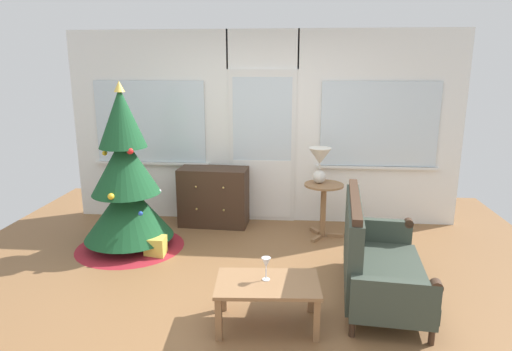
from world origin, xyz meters
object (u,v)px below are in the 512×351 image
(gift_box, at_px, (156,246))
(settee_sofa, at_px, (373,259))
(coffee_table, at_px, (268,288))
(dresser_cabinet, at_px, (214,197))
(side_table, at_px, (323,199))
(christmas_tree, at_px, (126,189))
(wine_glass, at_px, (266,264))
(table_lamp, at_px, (320,161))

(gift_box, bearing_deg, settee_sofa, -17.43)
(settee_sofa, distance_m, coffee_table, 1.09)
(dresser_cabinet, distance_m, side_table, 1.47)
(settee_sofa, bearing_deg, christmas_tree, 160.64)
(dresser_cabinet, relative_size, wine_glass, 4.71)
(coffee_table, distance_m, wine_glass, 0.20)
(table_lamp, distance_m, coffee_table, 2.22)
(table_lamp, bearing_deg, gift_box, -156.64)
(christmas_tree, bearing_deg, table_lamp, 14.58)
(christmas_tree, bearing_deg, side_table, 13.27)
(dresser_cabinet, bearing_deg, settee_sofa, -44.80)
(settee_sofa, height_order, wine_glass, settee_sofa)
(dresser_cabinet, bearing_deg, christmas_tree, -134.86)
(settee_sofa, height_order, gift_box, settee_sofa)
(christmas_tree, distance_m, table_lamp, 2.32)
(coffee_table, bearing_deg, dresser_cabinet, 110.37)
(settee_sofa, xyz_separation_m, coffee_table, (-0.93, -0.56, -0.05))
(settee_sofa, height_order, coffee_table, settee_sofa)
(coffee_table, bearing_deg, wine_glass, 112.28)
(side_table, relative_size, table_lamp, 1.55)
(side_table, height_order, wine_glass, side_table)
(settee_sofa, height_order, table_lamp, table_lamp)
(settee_sofa, relative_size, wine_glass, 7.88)
(christmas_tree, xyz_separation_m, dresser_cabinet, (0.85, 0.86, -0.32))
(table_lamp, height_order, coffee_table, table_lamp)
(wine_glass, bearing_deg, dresser_cabinet, 110.33)
(gift_box, bearing_deg, side_table, 21.67)
(christmas_tree, xyz_separation_m, table_lamp, (2.23, 0.58, 0.26))
(christmas_tree, bearing_deg, coffee_table, -40.82)
(settee_sofa, relative_size, table_lamp, 3.49)
(christmas_tree, xyz_separation_m, side_table, (2.29, 0.54, -0.22))
(settee_sofa, distance_m, gift_box, 2.40)
(gift_box, bearing_deg, table_lamp, 23.36)
(wine_glass, bearing_deg, gift_box, 137.17)
(dresser_cabinet, relative_size, gift_box, 4.16)
(side_table, relative_size, gift_box, 3.09)
(christmas_tree, height_order, dresser_cabinet, christmas_tree)
(table_lamp, height_order, wine_glass, table_lamp)
(dresser_cabinet, distance_m, table_lamp, 1.52)
(dresser_cabinet, distance_m, wine_glass, 2.47)
(christmas_tree, height_order, gift_box, christmas_tree)
(table_lamp, distance_m, gift_box, 2.19)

